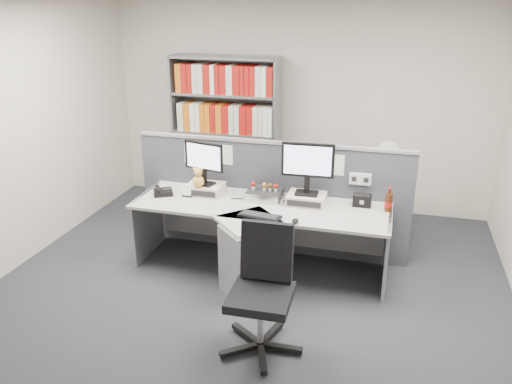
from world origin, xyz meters
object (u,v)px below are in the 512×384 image
(mouse, at_px, (295,221))
(desk_phone, at_px, (163,192))
(speaker, at_px, (362,200))
(shelving_unit, at_px, (226,135))
(desktop_pc, at_px, (265,194))
(filing_cabinet, at_px, (383,207))
(monitor_right, at_px, (308,164))
(monitor_left, at_px, (204,160))
(desk, at_px, (255,237))
(keyboard, at_px, (260,216))
(desk_fan, at_px, (388,156))
(cola_bottle, at_px, (389,202))
(desk_calendar, at_px, (188,191))
(office_chair, at_px, (263,286))

(mouse, xyz_separation_m, desk_phone, (-1.50, 0.34, 0.01))
(speaker, distance_m, shelving_unit, 2.36)
(desktop_pc, xyz_separation_m, speaker, (1.00, 0.05, 0.01))
(shelving_unit, height_order, filing_cabinet, shelving_unit)
(monitor_right, height_order, desk_phone, monitor_right)
(monitor_left, relative_size, desk_phone, 1.80)
(desk_phone, xyz_separation_m, filing_cabinet, (2.28, 1.18, -0.40))
(monitor_right, distance_m, mouse, 0.64)
(desk, relative_size, desk_phone, 10.14)
(keyboard, distance_m, mouse, 0.35)
(monitor_left, relative_size, desk_fan, 1.01)
(cola_bottle, height_order, shelving_unit, shelving_unit)
(desk_calendar, height_order, shelving_unit, shelving_unit)
(desk, height_order, mouse, mouse)
(desk_phone, bearing_deg, speaker, 6.47)
(monitor_right, bearing_deg, filing_cabinet, 53.28)
(desk_fan, bearing_deg, mouse, -116.97)
(speaker, bearing_deg, desk_fan, 77.72)
(desktop_pc, distance_m, office_chair, 1.47)
(desk_phone, bearing_deg, cola_bottle, 4.30)
(speaker, height_order, filing_cabinet, speaker)
(desktop_pc, xyz_separation_m, cola_bottle, (1.25, -0.01, 0.05))
(desktop_pc, bearing_deg, filing_cabinet, 39.48)
(desk, height_order, desk_calendar, desk_calendar)
(keyboard, bearing_deg, speaker, 30.45)
(desk_calendar, relative_size, shelving_unit, 0.06)
(desk, relative_size, monitor_right, 4.87)
(desk_phone, relative_size, desk_calendar, 1.99)
(monitor_right, xyz_separation_m, speaker, (0.55, 0.07, -0.36))
(desktop_pc, bearing_deg, desk, -89.75)
(cola_bottle, distance_m, desk_fan, 1.02)
(desktop_pc, distance_m, desk_calendar, 0.82)
(desk_fan, bearing_deg, desk, -130.62)
(monitor_left, xyz_separation_m, desk_fan, (1.86, 1.02, -0.11))
(monitor_right, bearing_deg, keyboard, -128.08)
(desk, distance_m, cola_bottle, 1.36)
(monitor_right, bearing_deg, desk_fan, 53.26)
(monitor_left, distance_m, desk_phone, 0.57)
(desktop_pc, height_order, shelving_unit, shelving_unit)
(keyboard, height_order, mouse, mouse)
(desk, height_order, desk_phone, desk_phone)
(keyboard, xyz_separation_m, desk_calendar, (-0.88, 0.33, 0.04))
(desk_phone, distance_m, filing_cabinet, 2.59)
(mouse, relative_size, shelving_unit, 0.05)
(keyboard, bearing_deg, desk_fan, 52.84)
(keyboard, height_order, filing_cabinet, keyboard)
(monitor_right, relative_size, desk_calendar, 4.15)
(desk_fan, bearing_deg, desktop_pc, -140.54)
(desk_calendar, distance_m, desk_fan, 2.32)
(speaker, relative_size, desk_fan, 0.40)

